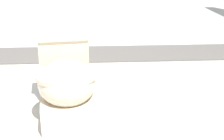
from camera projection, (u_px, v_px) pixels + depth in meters
name	position (u px, v px, depth m)	size (l,w,h in m)	color
ground_plane	(96.00, 107.00, 2.20)	(14.00, 14.00, 0.00)	beige
gravel_strip	(140.00, 53.00, 3.39)	(0.56, 8.00, 0.01)	#605B56
toilet	(67.00, 82.00, 2.06)	(0.67, 0.45, 0.52)	beige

